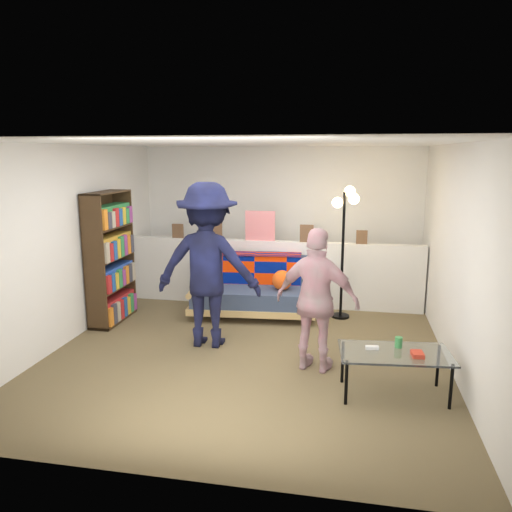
{
  "coord_description": "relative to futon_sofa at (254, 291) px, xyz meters",
  "views": [
    {
      "loc": [
        1.13,
        -5.51,
        2.29
      ],
      "look_at": [
        0.0,
        0.4,
        1.05
      ],
      "focal_mm": 35.0,
      "sensor_mm": 36.0,
      "label": 1
    }
  ],
  "objects": [
    {
      "name": "half_wall_ledge",
      "position": [
        0.19,
        0.53,
        0.15
      ],
      "size": [
        4.45,
        0.15,
        1.0
      ],
      "primitive_type": "cube",
      "color": "silver",
      "rests_on": "ground"
    },
    {
      "name": "bookshelf",
      "position": [
        -1.89,
        -0.62,
        0.48
      ],
      "size": [
        0.3,
        0.9,
        1.79
      ],
      "color": "#301E10",
      "rests_on": "ground"
    },
    {
      "name": "room_shell",
      "position": [
        0.19,
        -0.8,
        1.32
      ],
      "size": [
        4.6,
        5.05,
        2.45
      ],
      "color": "silver",
      "rests_on": "ground"
    },
    {
      "name": "floor_lamp",
      "position": [
        1.25,
        0.14,
        0.96
      ],
      "size": [
        0.37,
        0.35,
        1.85
      ],
      "color": "black",
      "rests_on": "ground"
    },
    {
      "name": "coffee_table",
      "position": [
        1.79,
        -2.16,
        0.05
      ],
      "size": [
        1.09,
        0.67,
        0.54
      ],
      "color": "black",
      "rests_on": "ground"
    },
    {
      "name": "futon_sofa",
      "position": [
        0.0,
        0.0,
        0.0
      ],
      "size": [
        1.83,
        0.99,
        0.76
      ],
      "color": "tan",
      "rests_on": "ground"
    },
    {
      "name": "person_left",
      "position": [
        -0.33,
        -1.21,
        0.63
      ],
      "size": [
        1.28,
        0.75,
        1.97
      ],
      "primitive_type": "imported",
      "rotation": [
        0.0,
        0.0,
        3.15
      ],
      "color": "black",
      "rests_on": "ground"
    },
    {
      "name": "ground",
      "position": [
        0.19,
        -1.27,
        -0.35
      ],
      "size": [
        5.0,
        5.0,
        0.0
      ],
      "primitive_type": "plane",
      "color": "brown",
      "rests_on": "ground"
    },
    {
      "name": "person_right",
      "position": [
        1.01,
        -1.71,
        0.42
      ],
      "size": [
        0.97,
        0.59,
        1.54
      ],
      "primitive_type": "imported",
      "rotation": [
        0.0,
        0.0,
        2.89
      ],
      "color": "pink",
      "rests_on": "ground"
    },
    {
      "name": "ledge_decor",
      "position": [
        -0.03,
        0.51,
        0.82
      ],
      "size": [
        2.97,
        0.02,
        0.45
      ],
      "color": "brown",
      "rests_on": "half_wall_ledge"
    }
  ]
}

